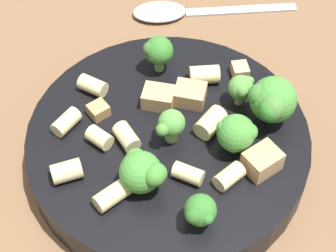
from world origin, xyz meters
name	(u,v)px	position (x,y,z in m)	size (l,w,h in m)	color
ground_plane	(168,156)	(0.00, 0.00, 0.00)	(2.00, 2.00, 0.00)	brown
pasta_bowl	(168,143)	(0.00, 0.00, 0.02)	(0.24, 0.24, 0.03)	black
broccoli_floret_0	(158,51)	(-0.07, 0.03, 0.06)	(0.03, 0.03, 0.04)	#84AD60
broccoli_floret_1	(241,87)	(0.00, 0.07, 0.05)	(0.02, 0.02, 0.03)	#93B766
broccoli_floret_2	(272,101)	(0.03, 0.08, 0.06)	(0.04, 0.04, 0.05)	#9EC175
broccoli_floret_3	(236,133)	(0.04, 0.04, 0.06)	(0.03, 0.03, 0.04)	#84AD60
broccoli_floret_4	(143,172)	(0.04, -0.04, 0.05)	(0.04, 0.03, 0.04)	#9EC175
broccoli_floret_5	(200,211)	(0.09, -0.02, 0.05)	(0.03, 0.03, 0.03)	#93B766
broccoli_floret_6	(167,126)	(0.01, 0.00, 0.05)	(0.02, 0.02, 0.03)	#93B766
rigatoni_0	(211,123)	(0.01, 0.03, 0.04)	(0.02, 0.02, 0.03)	beige
rigatoni_1	(229,176)	(0.07, 0.02, 0.04)	(0.01, 0.01, 0.02)	beige
rigatoni_2	(113,195)	(0.04, -0.07, 0.04)	(0.01, 0.01, 0.03)	beige
rigatoni_3	(93,86)	(-0.08, -0.04, 0.04)	(0.01, 0.01, 0.02)	beige
rigatoni_4	(99,138)	(-0.02, -0.05, 0.04)	(0.01, 0.01, 0.02)	beige
rigatoni_5	(127,137)	(-0.01, -0.03, 0.04)	(0.01, 0.01, 0.02)	beige
rigatoni_6	(65,169)	(0.00, -0.09, 0.04)	(0.02, 0.02, 0.02)	beige
rigatoni_7	(66,122)	(-0.05, -0.07, 0.04)	(0.01, 0.01, 0.03)	beige
rigatoni_8	(188,174)	(0.05, -0.01, 0.04)	(0.01, 0.01, 0.02)	beige
rigatoni_9	(204,75)	(-0.04, 0.06, 0.04)	(0.02, 0.02, 0.03)	beige
chicken_chunk_0	(159,97)	(-0.03, 0.01, 0.04)	(0.03, 0.02, 0.02)	tan
chicken_chunk_1	(262,161)	(0.07, 0.05, 0.04)	(0.03, 0.02, 0.02)	tan
chicken_chunk_2	(240,71)	(-0.03, 0.09, 0.04)	(0.02, 0.01, 0.01)	tan
chicken_chunk_3	(98,110)	(-0.05, -0.04, 0.04)	(0.02, 0.02, 0.01)	tan
chicken_chunk_4	(190,94)	(-0.02, 0.04, 0.04)	(0.03, 0.02, 0.02)	tan
spoon	(181,11)	(-0.16, 0.11, 0.00)	(0.10, 0.18, 0.01)	#B2B2B7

